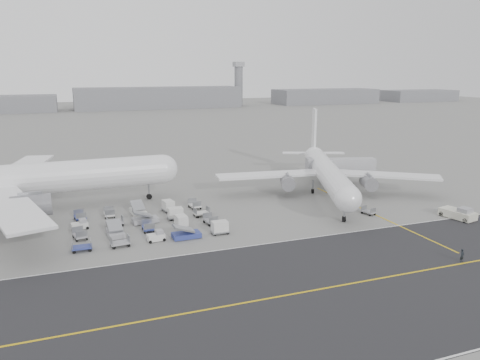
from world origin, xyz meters
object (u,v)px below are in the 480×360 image
object	(u,v)px
airliner_a	(15,180)
ground_crew_a	(462,256)
jet_bridge	(342,166)
control_tower	(239,83)
airliner_b	(327,172)
pushback_tug	(458,214)

from	to	relation	value
airliner_a	ground_crew_a	bearing A→B (deg)	-129.69
jet_bridge	control_tower	bearing A→B (deg)	90.91
airliner_b	ground_crew_a	bearing A→B (deg)	-70.86
control_tower	ground_crew_a	xyz separation A→B (m)	(-72.01, -282.48, -15.35)
airliner_b	jet_bridge	distance (m)	9.43
pushback_tug	ground_crew_a	xyz separation A→B (m)	(-14.18, -14.88, 0.00)
control_tower	ground_crew_a	size ratio (longest dim) A/B	17.27
ground_crew_a	jet_bridge	bearing A→B (deg)	64.74
airliner_a	pushback_tug	xyz separation A→B (m)	(71.90, -30.67, -5.02)
airliner_a	jet_bridge	xyz separation A→B (m)	(66.43, -2.05, -1.64)
airliner_a	jet_bridge	size ratio (longest dim) A/B	3.64
control_tower	airliner_a	xyz separation A→B (m)	(-129.72, -236.93, -10.33)
control_tower	pushback_tug	xyz separation A→B (m)	(-57.83, -267.60, -15.35)
ground_crew_a	airliner_a	bearing A→B (deg)	127.78
airliner_b	pushback_tug	world-z (taller)	airliner_b
pushback_tug	jet_bridge	distance (m)	29.33
pushback_tug	airliner_a	bearing A→B (deg)	144.73
control_tower	jet_bridge	world-z (taller)	control_tower
airliner_a	pushback_tug	bearing A→B (deg)	-114.51
control_tower	jet_bridge	size ratio (longest dim) A/B	1.91
airliner_b	pushback_tug	bearing A→B (deg)	-39.40
airliner_b	pushback_tug	size ratio (longest dim) A/B	5.69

